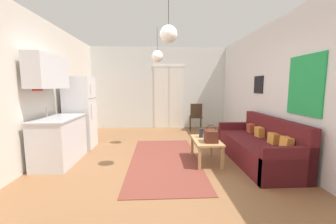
# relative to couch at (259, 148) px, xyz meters

# --- Properties ---
(ground_plane) EXTENTS (5.27, 8.21, 0.10)m
(ground_plane) POSITION_rel_couch_xyz_m (-1.93, -0.30, -0.33)
(ground_plane) COLOR #8E603D
(wall_back) EXTENTS (4.87, 0.13, 2.82)m
(wall_back) POSITION_rel_couch_xyz_m (-1.92, 3.55, 1.12)
(wall_back) COLOR silver
(wall_back) RESTS_ON ground_plane
(wall_right) EXTENTS (0.12, 7.81, 2.82)m
(wall_right) POSITION_rel_couch_xyz_m (0.45, -0.30, 1.13)
(wall_right) COLOR silver
(wall_right) RESTS_ON ground_plane
(wall_left) EXTENTS (0.12, 7.81, 2.82)m
(wall_left) POSITION_rel_couch_xyz_m (-4.31, -0.30, 1.13)
(wall_left) COLOR silver
(wall_left) RESTS_ON ground_plane
(area_rug) EXTENTS (1.34, 2.93, 0.01)m
(area_rug) POSITION_rel_couch_xyz_m (-1.86, 0.17, -0.28)
(area_rug) COLOR brown
(area_rug) RESTS_ON ground_plane
(couch) EXTENTS (0.84, 2.16, 0.87)m
(couch) POSITION_rel_couch_xyz_m (0.00, 0.00, 0.00)
(couch) COLOR #5B191E
(couch) RESTS_ON ground_plane
(coffee_table) EXTENTS (0.49, 0.87, 0.45)m
(coffee_table) POSITION_rel_couch_xyz_m (-1.05, 0.02, 0.10)
(coffee_table) COLOR tan
(coffee_table) RESTS_ON ground_plane
(bamboo_vase) EXTENTS (0.09, 0.09, 0.41)m
(bamboo_vase) POSITION_rel_couch_xyz_m (-1.12, 0.20, 0.27)
(bamboo_vase) COLOR #2D2D33
(bamboo_vase) RESTS_ON coffee_table
(handbag) EXTENTS (0.23, 0.27, 0.32)m
(handbag) POSITION_rel_couch_xyz_m (-1.01, -0.16, 0.28)
(handbag) COLOR #512319
(handbag) RESTS_ON coffee_table
(refrigerator) EXTENTS (0.64, 0.60, 1.69)m
(refrigerator) POSITION_rel_couch_xyz_m (-3.84, 1.18, 0.57)
(refrigerator) COLOR white
(refrigerator) RESTS_ON ground_plane
(kitchen_counter) EXTENTS (0.63, 1.22, 2.05)m
(kitchen_counter) POSITION_rel_couch_xyz_m (-3.91, 0.16, 0.49)
(kitchen_counter) COLOR silver
(kitchen_counter) RESTS_ON ground_plane
(accent_chair) EXTENTS (0.46, 0.44, 0.91)m
(accent_chair) POSITION_rel_couch_xyz_m (-0.72, 2.92, 0.23)
(accent_chair) COLOR #382619
(accent_chair) RESTS_ON ground_plane
(pendant_lamp_near) EXTENTS (0.28, 0.28, 0.66)m
(pendant_lamp_near) POSITION_rel_couch_xyz_m (-1.81, -0.43, 2.02)
(pendant_lamp_near) COLOR black
(pendant_lamp_far) EXTENTS (0.27, 0.27, 0.79)m
(pendant_lamp_far) POSITION_rel_couch_xyz_m (-1.99, 1.10, 1.89)
(pendant_lamp_far) COLOR black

